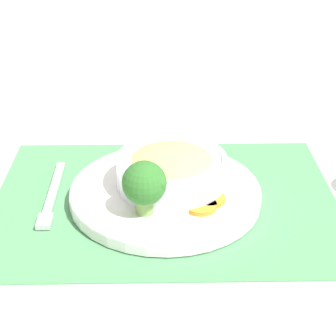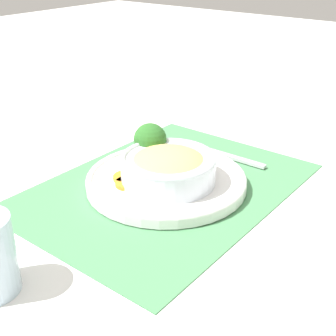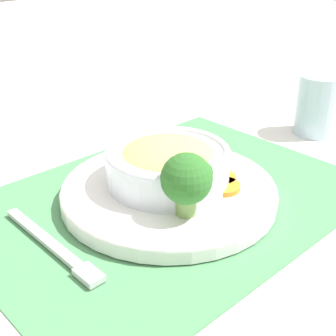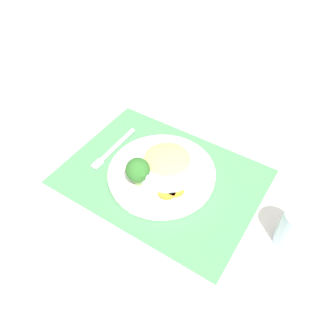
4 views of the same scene
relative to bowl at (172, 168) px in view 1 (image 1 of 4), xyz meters
The scene contains 8 objects.
ground_plane 0.05m from the bowl, 51.85° to the left, with size 4.00×4.00×0.00m, color white.
placemat 0.05m from the bowl, 51.85° to the left, with size 0.51×0.38×0.00m.
plate 0.04m from the bowl, 51.85° to the left, with size 0.28×0.28×0.02m.
bowl is the anchor object (origin of this frame).
broccoli_floret 0.08m from the bowl, 62.04° to the left, with size 0.06×0.06×0.08m.
carrot_slice_near 0.08m from the bowl, 121.32° to the left, with size 0.05×0.05×0.01m.
carrot_slice_middle 0.07m from the bowl, 138.95° to the left, with size 0.05×0.05×0.01m.
fork 0.18m from the bowl, ahead, with size 0.02×0.18×0.01m.
Camera 1 is at (0.01, 0.71, 0.45)m, focal length 60.00 mm.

